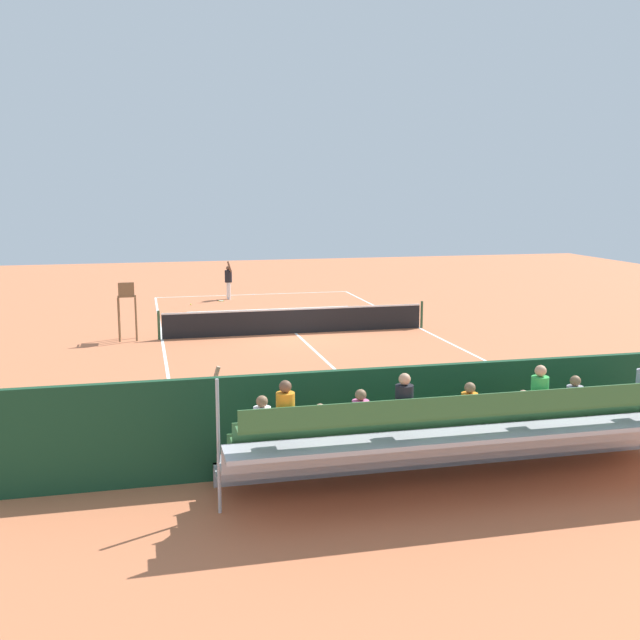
{
  "coord_description": "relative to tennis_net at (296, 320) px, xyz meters",
  "views": [
    {
      "loc": [
        5.64,
        27.65,
        5.45
      ],
      "look_at": [
        0.0,
        4.0,
        1.2
      ],
      "focal_mm": 42.28,
      "sensor_mm": 36.0,
      "label": 1
    }
  ],
  "objects": [
    {
      "name": "tennis_racket",
      "position": [
        1.9,
        -9.04,
        -0.49
      ],
      "size": [
        0.4,
        0.58,
        0.03
      ],
      "color": "black",
      "rests_on": "ground"
    },
    {
      "name": "bleacher_stand",
      "position": [
        0.09,
        15.39,
        0.49
      ],
      "size": [
        9.06,
        2.4,
        2.48
      ],
      "color": "#B2B2B7",
      "rests_on": "ground"
    },
    {
      "name": "backdrop_wall",
      "position": [
        0.0,
        14.0,
        0.5
      ],
      "size": [
        18.0,
        0.16,
        2.0
      ],
      "primitive_type": "cube",
      "color": "#194228",
      "rests_on": "ground"
    },
    {
      "name": "tennis_ball_near",
      "position": [
        3.42,
        -8.11,
        -0.47
      ],
      "size": [
        0.07,
        0.07,
        0.07
      ],
      "primitive_type": "sphere",
      "color": "#CCDB33",
      "rests_on": "ground"
    },
    {
      "name": "court_line_markings",
      "position": [
        0.0,
        -0.04,
        -0.5
      ],
      "size": [
        10.1,
        22.2,
        0.01
      ],
      "color": "white",
      "rests_on": "ground"
    },
    {
      "name": "tennis_net",
      "position": [
        0.0,
        0.0,
        0.0
      ],
      "size": [
        10.3,
        0.1,
        1.07
      ],
      "color": "black",
      "rests_on": "ground"
    },
    {
      "name": "tennis_player",
      "position": [
        1.44,
        -9.62,
        0.51
      ],
      "size": [
        0.42,
        0.55,
        1.93
      ],
      "color": "white",
      "rests_on": "ground"
    },
    {
      "name": "line_judge",
      "position": [
        4.33,
        12.99,
        0.51
      ],
      "size": [
        0.43,
        0.55,
        1.93
      ],
      "color": "#232328",
      "rests_on": "ground"
    },
    {
      "name": "umpire_chair",
      "position": [
        6.2,
        -0.15,
        0.81
      ],
      "size": [
        0.67,
        0.67,
        2.14
      ],
      "color": "brown",
      "rests_on": "ground"
    },
    {
      "name": "courtside_bench",
      "position": [
        -2.88,
        13.27,
        0.06
      ],
      "size": [
        1.8,
        0.4,
        0.93
      ],
      "color": "#33383D",
      "rests_on": "ground"
    },
    {
      "name": "equipment_bag",
      "position": [
        -0.85,
        13.4,
        -0.32
      ],
      "size": [
        0.9,
        0.36,
        0.36
      ],
      "primitive_type": "cube",
      "color": "#B22D2D",
      "rests_on": "ground"
    },
    {
      "name": "ground_plane",
      "position": [
        0.0,
        0.0,
        -0.5
      ],
      "size": [
        60.0,
        60.0,
        0.0
      ],
      "primitive_type": "plane",
      "color": "#CC7047"
    }
  ]
}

